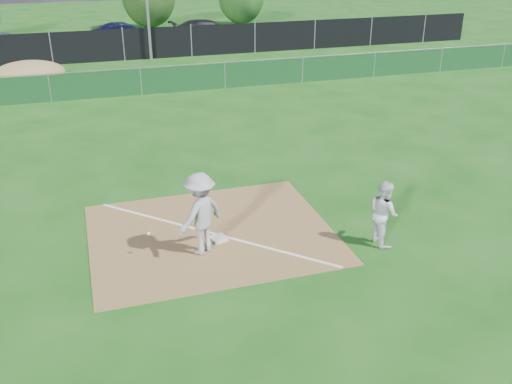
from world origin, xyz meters
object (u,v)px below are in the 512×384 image
play_at_first (200,214)px  car_left (6,42)px  car_mid (125,34)px  car_right (208,31)px  first_base (219,239)px  runner (384,213)px

play_at_first → car_left: bearing=103.2°
car_mid → car_right: size_ratio=0.83×
car_mid → car_left: bearing=86.1°
first_base → car_mid: bearing=89.0°
runner → car_mid: 29.04m
play_at_first → car_mid: bearing=88.0°
runner → car_mid: runner is taller
car_mid → car_right: car_right is taller
first_base → car_right: car_right is taller
car_left → car_right: bearing=-108.0°
play_at_first → runner: bearing=-11.3°
first_base → car_right: (5.93, 26.78, 0.69)m
first_base → car_mid: size_ratio=0.09×
runner → car_left: bearing=19.4°
runner → car_right: runner is taller
play_at_first → runner: play_at_first is taller
runner → car_mid: bearing=5.1°
play_at_first → first_base: bearing=38.4°
first_base → car_left: car_left is taller
runner → car_left: 29.89m
play_at_first → car_left: 27.80m
car_mid → play_at_first: bearing=167.0°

